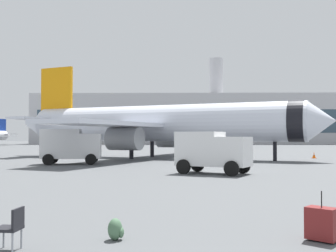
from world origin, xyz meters
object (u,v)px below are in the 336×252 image
safety_cone_outer (68,152)px  airplane_at_gate (157,124)px  safety_cone_near (314,155)px  gate_chair (12,226)px  service_truck (71,145)px  cargo_van (212,150)px  traveller_backpack (116,230)px  rolling_suitcase (322,223)px  safety_cone_far (49,156)px

safety_cone_outer → airplane_at_gate: bearing=-27.9°
safety_cone_near → gate_chair: bearing=-116.5°
service_truck → cargo_van: bearing=-38.0°
cargo_van → traveller_backpack: cargo_van is taller
cargo_van → gate_chair: 18.16m
rolling_suitcase → traveller_backpack: rolling_suitcase is taller
cargo_van → service_truck: bearing=142.0°
service_truck → safety_cone_far: size_ratio=7.49×
safety_cone_near → traveller_backpack: safety_cone_near is taller
safety_cone_near → gate_chair: (-17.78, -35.68, 0.17)m
cargo_van → airplane_at_gate: bearing=103.2°
cargo_van → safety_cone_far: bearing=133.2°
cargo_van → safety_cone_outer: (-15.33, 24.03, -1.08)m
cargo_van → safety_cone_outer: cargo_van is taller
safety_cone_near → safety_cone_far: safety_cone_far is taller
airplane_at_gate → cargo_van: bearing=-76.8°
airplane_at_gate → service_truck: 11.88m
cargo_van → safety_cone_outer: 28.53m
safety_cone_far → airplane_at_gate: bearing=10.1°
safety_cone_near → safety_cone_outer: 28.17m
safety_cone_near → safety_cone_far: (-27.49, -2.18, 0.00)m
cargo_van → rolling_suitcase: 16.45m
safety_cone_near → rolling_suitcase: size_ratio=0.61×
airplane_at_gate → safety_cone_far: airplane_at_gate is taller
gate_chair → cargo_van: bearing=72.3°
safety_cone_far → rolling_suitcase: (16.22, -32.62, 0.06)m
cargo_van → safety_cone_far: size_ratio=7.18×
cargo_van → rolling_suitcase: bearing=-86.5°
traveller_backpack → service_truck: bearing=106.6°
traveller_backpack → cargo_van: bearing=77.8°
gate_chair → safety_cone_near: bearing=63.5°
service_truck → safety_cone_far: 8.80m
airplane_at_gate → rolling_suitcase: size_ratio=31.10×
service_truck → safety_cone_far: bearing=118.9°
safety_cone_near → safety_cone_far: size_ratio=0.99×
safety_cone_far → gate_chair: bearing=-73.8°
cargo_van → gate_chair: cargo_van is taller
airplane_at_gate → safety_cone_far: size_ratio=50.86×
airplane_at_gate → traveller_backpack: 34.72m
airplane_at_gate → gate_chair: bearing=-92.0°
service_truck → safety_cone_near: bearing=22.8°
safety_cone_far → safety_cone_outer: safety_cone_outer is taller
airplane_at_gate → safety_cone_near: size_ratio=51.22×
safety_cone_far → traveller_backpack: bearing=-70.3°
safety_cone_outer → traveller_backpack: bearing=-73.7°
airplane_at_gate → cargo_van: 18.80m
service_truck → gate_chair: size_ratio=5.86×
service_truck → safety_cone_near: service_truck is taller
airplane_at_gate → service_truck: airplane_at_gate is taller
cargo_van → safety_cone_outer: size_ratio=6.37×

